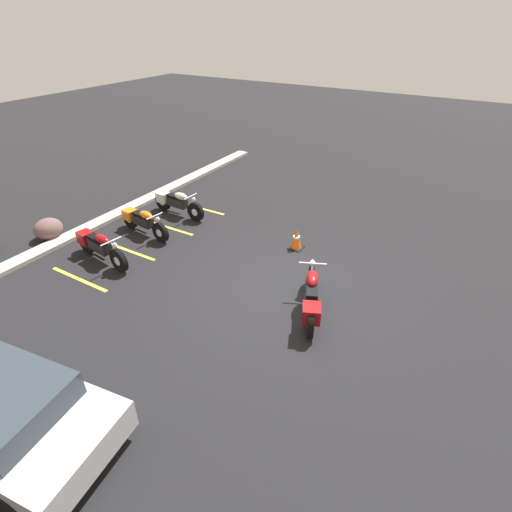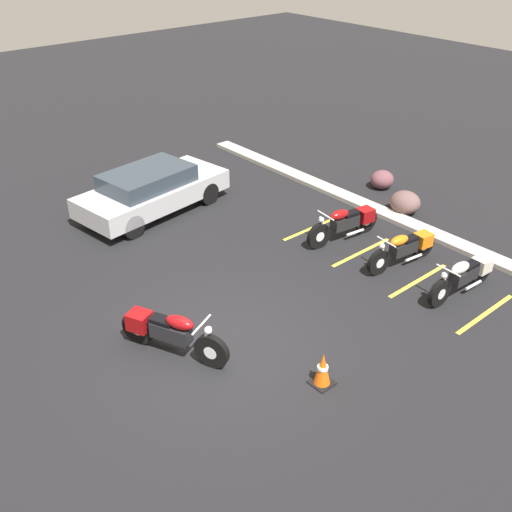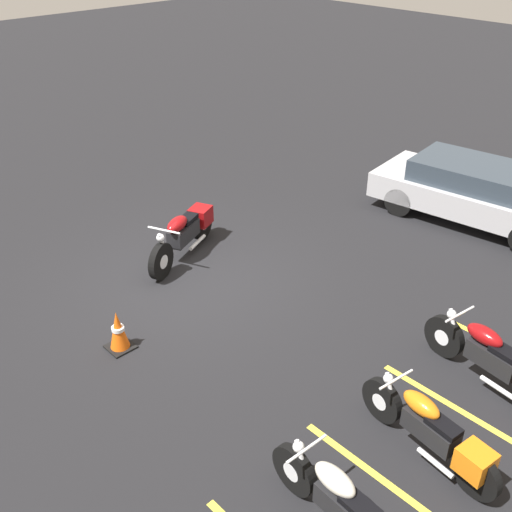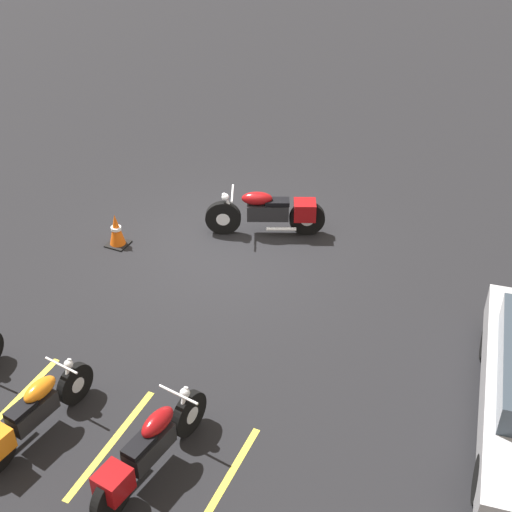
{
  "view_description": "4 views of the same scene",
  "coord_description": "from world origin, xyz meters",
  "px_view_note": "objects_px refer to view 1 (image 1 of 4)",
  "views": [
    {
      "loc": [
        -7.37,
        -3.44,
        6.02
      ],
      "look_at": [
        0.41,
        1.21,
        0.44
      ],
      "focal_mm": 28.0,
      "sensor_mm": 36.0,
      "label": 1
    },
    {
      "loc": [
        7.47,
        -5.47,
        7.53
      ],
      "look_at": [
        -0.89,
        1.71,
        1.04
      ],
      "focal_mm": 42.0,
      "sensor_mm": 36.0,
      "label": 2
    },
    {
      "loc": [
        5.54,
        7.6,
        6.05
      ],
      "look_at": [
        -0.32,
        1.41,
        0.99
      ],
      "focal_mm": 42.0,
      "sensor_mm": 36.0,
      "label": 3
    },
    {
      "loc": [
        -5.18,
        10.16,
        7.7
      ],
      "look_at": [
        -1.19,
        1.38,
        1.02
      ],
      "focal_mm": 50.0,
      "sensor_mm": 36.0,
      "label": 4
    }
  ],
  "objects_px": {
    "parked_bike_1": "(142,221)",
    "motorcycle_maroon_featured": "(311,296)",
    "landscape_rock_1": "(48,229)",
    "traffic_cone": "(296,239)",
    "parked_bike_0": "(99,246)",
    "parked_bike_2": "(176,202)"
  },
  "relations": [
    {
      "from": "parked_bike_1",
      "to": "motorcycle_maroon_featured",
      "type": "bearing_deg",
      "value": -0.99
    },
    {
      "from": "motorcycle_maroon_featured",
      "to": "landscape_rock_1",
      "type": "relative_size",
      "value": 2.57
    },
    {
      "from": "landscape_rock_1",
      "to": "traffic_cone",
      "type": "distance_m",
      "value": 7.59
    },
    {
      "from": "landscape_rock_1",
      "to": "parked_bike_0",
      "type": "bearing_deg",
      "value": -91.66
    },
    {
      "from": "parked_bike_2",
      "to": "landscape_rock_1",
      "type": "bearing_deg",
      "value": -121.0
    },
    {
      "from": "traffic_cone",
      "to": "parked_bike_1",
      "type": "bearing_deg",
      "value": 109.85
    },
    {
      "from": "parked_bike_0",
      "to": "parked_bike_2",
      "type": "bearing_deg",
      "value": 99.76
    },
    {
      "from": "traffic_cone",
      "to": "parked_bike_0",
      "type": "bearing_deg",
      "value": 127.61
    },
    {
      "from": "landscape_rock_1",
      "to": "traffic_cone",
      "type": "relative_size",
      "value": 1.26
    },
    {
      "from": "parked_bike_1",
      "to": "traffic_cone",
      "type": "height_order",
      "value": "parked_bike_1"
    },
    {
      "from": "landscape_rock_1",
      "to": "motorcycle_maroon_featured",
      "type": "bearing_deg",
      "value": -84.57
    },
    {
      "from": "parked_bike_0",
      "to": "parked_bike_1",
      "type": "relative_size",
      "value": 1.06
    },
    {
      "from": "traffic_cone",
      "to": "landscape_rock_1",
      "type": "bearing_deg",
      "value": 116.19
    },
    {
      "from": "motorcycle_maroon_featured",
      "to": "traffic_cone",
      "type": "bearing_deg",
      "value": 8.33
    },
    {
      "from": "parked_bike_1",
      "to": "parked_bike_2",
      "type": "relative_size",
      "value": 0.98
    },
    {
      "from": "parked_bike_2",
      "to": "motorcycle_maroon_featured",
      "type": "bearing_deg",
      "value": -19.2
    },
    {
      "from": "parked_bike_1",
      "to": "landscape_rock_1",
      "type": "xyz_separation_m",
      "value": [
        -1.71,
        2.26,
        -0.12
      ]
    },
    {
      "from": "motorcycle_maroon_featured",
      "to": "parked_bike_2",
      "type": "height_order",
      "value": "motorcycle_maroon_featured"
    },
    {
      "from": "parked_bike_0",
      "to": "landscape_rock_1",
      "type": "relative_size",
      "value": 2.61
    },
    {
      "from": "parked_bike_0",
      "to": "parked_bike_2",
      "type": "xyz_separation_m",
      "value": [
        3.4,
        0.11,
        -0.02
      ]
    },
    {
      "from": "parked_bike_2",
      "to": "parked_bike_1",
      "type": "bearing_deg",
      "value": -86.76
    },
    {
      "from": "motorcycle_maroon_featured",
      "to": "parked_bike_0",
      "type": "xyz_separation_m",
      "value": [
        -0.87,
        6.04,
        -0.02
      ]
    }
  ]
}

